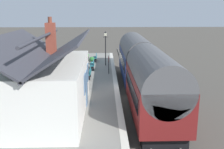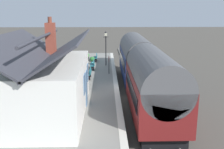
{
  "view_description": "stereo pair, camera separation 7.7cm",
  "coord_description": "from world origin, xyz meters",
  "px_view_note": "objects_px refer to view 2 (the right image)",
  "views": [
    {
      "loc": [
        -19.08,
        2.04,
        6.77
      ],
      "look_at": [
        0.16,
        1.5,
        1.97
      ],
      "focal_mm": 42.84,
      "sensor_mm": 36.0,
      "label": 1
    },
    {
      "loc": [
        -19.08,
        1.96,
        6.77
      ],
      "look_at": [
        0.16,
        1.5,
        1.97
      ],
      "focal_mm": 42.84,
      "sensor_mm": 36.0,
      "label": 2
    }
  ],
  "objects_px": {
    "train": "(143,69)",
    "planter_corner_building": "(87,57)",
    "bench_mid_platform": "(93,64)",
    "planter_under_sign": "(75,71)",
    "bench_by_lamp": "(96,57)",
    "planter_edge_near": "(92,61)",
    "station_sign_board": "(109,60)",
    "bench_near_building": "(89,73)",
    "station_building": "(45,86)",
    "lamp_post_platform": "(106,42)",
    "planter_bench_right": "(58,80)"
  },
  "relations": [
    {
      "from": "bench_mid_platform",
      "to": "planter_under_sign",
      "type": "height_order",
      "value": "bench_mid_platform"
    },
    {
      "from": "bench_by_lamp",
      "to": "planter_bench_right",
      "type": "relative_size",
      "value": 1.76
    },
    {
      "from": "bench_near_building",
      "to": "planter_edge_near",
      "type": "bearing_deg",
      "value": 0.21
    },
    {
      "from": "bench_by_lamp",
      "to": "planter_under_sign",
      "type": "xyz_separation_m",
      "value": [
        -6.54,
        1.55,
        -0.06
      ]
    },
    {
      "from": "planter_under_sign",
      "to": "station_building",
      "type": "bearing_deg",
      "value": 175.06
    },
    {
      "from": "bench_mid_platform",
      "to": "station_sign_board",
      "type": "xyz_separation_m",
      "value": [
        -1.66,
        -1.54,
        0.71
      ]
    },
    {
      "from": "bench_by_lamp",
      "to": "planter_edge_near",
      "type": "bearing_deg",
      "value": 168.36
    },
    {
      "from": "station_sign_board",
      "to": "planter_under_sign",
      "type": "bearing_deg",
      "value": 108.48
    },
    {
      "from": "bench_near_building",
      "to": "planter_bench_right",
      "type": "distance_m",
      "value": 2.83
    },
    {
      "from": "bench_by_lamp",
      "to": "planter_edge_near",
      "type": "relative_size",
      "value": 1.72
    },
    {
      "from": "train",
      "to": "planter_corner_building",
      "type": "bearing_deg",
      "value": 26.42
    },
    {
      "from": "bench_mid_platform",
      "to": "lamp_post_platform",
      "type": "height_order",
      "value": "lamp_post_platform"
    },
    {
      "from": "planter_corner_building",
      "to": "planter_edge_near",
      "type": "bearing_deg",
      "value": -162.41
    },
    {
      "from": "planter_edge_near",
      "to": "station_sign_board",
      "type": "relative_size",
      "value": 0.52
    },
    {
      "from": "station_building",
      "to": "bench_by_lamp",
      "type": "height_order",
      "value": "station_building"
    },
    {
      "from": "lamp_post_platform",
      "to": "station_building",
      "type": "bearing_deg",
      "value": 165.17
    },
    {
      "from": "planter_corner_building",
      "to": "station_sign_board",
      "type": "distance_m",
      "value": 6.66
    },
    {
      "from": "train",
      "to": "planter_edge_near",
      "type": "bearing_deg",
      "value": 28.65
    },
    {
      "from": "bench_mid_platform",
      "to": "planter_edge_near",
      "type": "height_order",
      "value": "bench_mid_platform"
    },
    {
      "from": "train",
      "to": "bench_near_building",
      "type": "bearing_deg",
      "value": 64.97
    },
    {
      "from": "bench_by_lamp",
      "to": "planter_bench_right",
      "type": "xyz_separation_m",
      "value": [
        -8.92,
        2.69,
        -0.17
      ]
    },
    {
      "from": "bench_near_building",
      "to": "station_sign_board",
      "type": "bearing_deg",
      "value": -42.41
    },
    {
      "from": "station_building",
      "to": "planter_under_sign",
      "type": "height_order",
      "value": "station_building"
    },
    {
      "from": "bench_by_lamp",
      "to": "train",
      "type": "bearing_deg",
      "value": -157.14
    },
    {
      "from": "station_building",
      "to": "planter_edge_near",
      "type": "relative_size",
      "value": 10.23
    },
    {
      "from": "bench_near_building",
      "to": "station_sign_board",
      "type": "distance_m",
      "value": 2.61
    },
    {
      "from": "train",
      "to": "bench_by_lamp",
      "type": "bearing_deg",
      "value": 22.86
    },
    {
      "from": "planter_corner_building",
      "to": "bench_mid_platform",
      "type": "bearing_deg",
      "value": -169.16
    },
    {
      "from": "train",
      "to": "bench_mid_platform",
      "type": "distance_m",
      "value": 6.92
    },
    {
      "from": "train",
      "to": "bench_near_building",
      "type": "height_order",
      "value": "train"
    },
    {
      "from": "bench_near_building",
      "to": "lamp_post_platform",
      "type": "relative_size",
      "value": 0.4
    },
    {
      "from": "bench_near_building",
      "to": "planter_corner_building",
      "type": "relative_size",
      "value": 1.63
    },
    {
      "from": "train",
      "to": "planter_edge_near",
      "type": "height_order",
      "value": "train"
    },
    {
      "from": "train",
      "to": "planter_bench_right",
      "type": "height_order",
      "value": "train"
    },
    {
      "from": "bench_by_lamp",
      "to": "lamp_post_platform",
      "type": "relative_size",
      "value": 0.4
    },
    {
      "from": "planter_bench_right",
      "to": "lamp_post_platform",
      "type": "bearing_deg",
      "value": -29.21
    },
    {
      "from": "planter_edge_near",
      "to": "lamp_post_platform",
      "type": "bearing_deg",
      "value": -109.84
    },
    {
      "from": "bench_by_lamp",
      "to": "station_sign_board",
      "type": "bearing_deg",
      "value": -165.93
    },
    {
      "from": "station_building",
      "to": "planter_corner_building",
      "type": "height_order",
      "value": "station_building"
    },
    {
      "from": "planter_edge_near",
      "to": "train",
      "type": "bearing_deg",
      "value": -151.35
    },
    {
      "from": "planter_bench_right",
      "to": "planter_under_sign",
      "type": "height_order",
      "value": "planter_under_sign"
    },
    {
      "from": "station_building",
      "to": "bench_by_lamp",
      "type": "distance_m",
      "value": 15.19
    },
    {
      "from": "planter_bench_right",
      "to": "lamp_post_platform",
      "type": "xyz_separation_m",
      "value": [
        6.84,
        -3.82,
        2.16
      ]
    },
    {
      "from": "lamp_post_platform",
      "to": "station_sign_board",
      "type": "xyz_separation_m",
      "value": [
        -3.47,
        -0.26,
        -1.28
      ]
    },
    {
      "from": "station_building",
      "to": "bench_near_building",
      "type": "distance_m",
      "value": 7.89
    },
    {
      "from": "bench_by_lamp",
      "to": "bench_mid_platform",
      "type": "bearing_deg",
      "value": 177.84
    },
    {
      "from": "train",
      "to": "bench_by_lamp",
      "type": "xyz_separation_m",
      "value": [
        9.41,
        3.96,
        -0.77
      ]
    },
    {
      "from": "bench_near_building",
      "to": "planter_under_sign",
      "type": "height_order",
      "value": "bench_near_building"
    },
    {
      "from": "planter_edge_near",
      "to": "planter_under_sign",
      "type": "height_order",
      "value": "planter_edge_near"
    },
    {
      "from": "station_building",
      "to": "planter_under_sign",
      "type": "bearing_deg",
      "value": -4.94
    }
  ]
}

